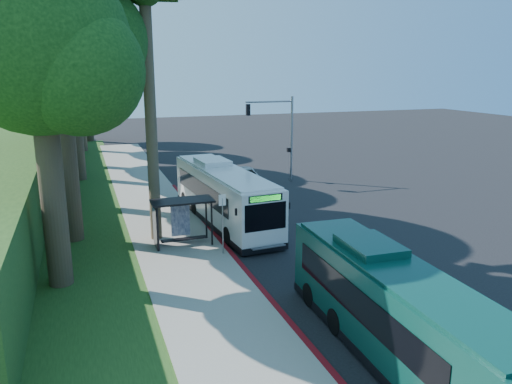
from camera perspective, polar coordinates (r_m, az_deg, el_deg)
name	(u,v)px	position (r m, az deg, el deg)	size (l,w,h in m)	color
ground	(284,218)	(31.55, 3.21, -2.99)	(140.00, 140.00, 0.00)	black
sidewalk	(168,229)	(29.61, -9.98, -4.21)	(4.50, 70.00, 0.12)	gray
red_curb	(225,247)	(26.37, -3.53, -6.30)	(0.25, 30.00, 0.13)	maroon
grass_verge	(66,216)	(34.09, -20.92, -2.57)	(8.00, 70.00, 0.06)	#234719
bus_shelter	(177,213)	(26.41, -8.98, -2.44)	(3.20, 1.51, 2.55)	black
stop_sign_pole	(223,216)	(24.72, -3.85, -2.76)	(0.35, 0.06, 3.17)	gray
traffic_signal_pole	(280,128)	(41.15, 2.79, 7.28)	(4.10, 0.30, 7.00)	gray
palm_tree	(145,1)	(26.75, -12.59, 20.50)	(4.20, 4.20, 14.40)	#4C3F2D
tree_0	(56,26)	(27.89, -21.85, 17.15)	(8.40, 8.00, 15.70)	#382B1E
tree_1	(42,10)	(36.02, -23.30, 18.52)	(10.50, 10.00, 18.26)	#382B1E
tree_2	(71,52)	(43.83, -20.42, 14.79)	(8.82, 8.40, 15.12)	#382B1E
tree_3	(47,37)	(51.93, -22.78, 15.99)	(10.08, 9.60, 17.28)	#382B1E
tree_4	(77,63)	(59.81, -19.77, 13.66)	(8.40, 8.00, 14.14)	#382B1E
tree_5	(86,70)	(67.82, -18.90, 13.02)	(7.35, 7.00, 12.86)	#382B1E
tree_6	(41,54)	(21.85, -23.36, 14.24)	(7.56, 7.20, 13.74)	#382B1E
white_bus	(223,194)	(30.34, -3.77, -0.24)	(3.47, 12.25, 3.60)	silver
teal_bus	(396,311)	(16.93, 15.72, -12.95)	(2.81, 11.48, 3.40)	#0A3930
pickup	(245,177)	(39.90, -1.32, 1.70)	(2.42, 5.26, 1.46)	silver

